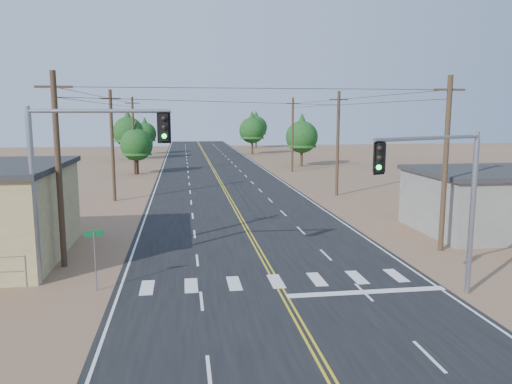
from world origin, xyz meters
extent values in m
plane|color=#91694E|center=(0.00, 0.00, 0.00)|extent=(220.00, 220.00, 0.00)
cube|color=black|center=(0.00, 30.00, 0.01)|extent=(15.00, 200.00, 0.02)
cylinder|color=gray|center=(-11.50, 9.00, 0.75)|extent=(0.06, 0.06, 1.50)
cylinder|color=#4C3826|center=(-10.50, 12.00, 5.00)|extent=(0.30, 0.30, 10.00)
cube|color=#4C3826|center=(-10.50, 12.00, 9.20)|extent=(1.80, 0.12, 0.12)
cylinder|color=#4C3826|center=(-10.50, 32.00, 5.00)|extent=(0.30, 0.30, 10.00)
cube|color=#4C3826|center=(-10.50, 32.00, 9.20)|extent=(1.80, 0.12, 0.12)
cylinder|color=#4C3826|center=(-10.50, 52.00, 5.00)|extent=(0.30, 0.30, 10.00)
cube|color=#4C3826|center=(-10.50, 52.00, 9.20)|extent=(1.80, 0.12, 0.12)
cylinder|color=#4C3826|center=(10.50, 12.00, 5.00)|extent=(0.30, 0.30, 10.00)
cube|color=#4C3826|center=(10.50, 12.00, 9.20)|extent=(1.80, 0.12, 0.12)
cylinder|color=#4C3826|center=(10.50, 32.00, 5.00)|extent=(0.30, 0.30, 10.00)
cube|color=#4C3826|center=(10.50, 32.00, 9.20)|extent=(1.80, 0.12, 0.12)
cylinder|color=#4C3826|center=(10.50, 52.00, 5.00)|extent=(0.30, 0.30, 10.00)
cube|color=#4C3826|center=(10.50, 52.00, 9.20)|extent=(1.80, 0.12, 0.12)
cylinder|color=gray|center=(-11.00, 9.26, 3.95)|extent=(0.27, 0.27, 7.89)
cylinder|color=gray|center=(-11.00, 9.26, 7.89)|extent=(0.20, 0.20, 0.68)
cylinder|color=gray|center=(-7.87, 9.12, 8.01)|extent=(6.28, 0.45, 0.18)
cube|color=black|center=(-5.07, 9.00, 7.27)|extent=(0.41, 0.36, 1.24)
sphere|color=black|center=(-5.06, 8.80, 7.67)|extent=(0.23, 0.23, 0.23)
sphere|color=black|center=(-5.06, 8.80, 7.27)|extent=(0.23, 0.23, 0.23)
sphere|color=#0CE533|center=(-5.06, 8.80, 6.88)|extent=(0.23, 0.23, 0.23)
cylinder|color=gray|center=(8.11, 5.27, 3.42)|extent=(0.23, 0.23, 6.85)
cylinder|color=gray|center=(8.11, 5.27, 6.85)|extent=(0.18, 0.18, 0.59)
cylinder|color=gray|center=(5.34, 4.06, 6.95)|extent=(5.60, 2.57, 0.16)
cube|color=black|center=(2.84, 2.96, 6.31)|extent=(0.43, 0.41, 1.08)
sphere|color=black|center=(2.77, 2.80, 6.65)|extent=(0.20, 0.20, 0.20)
sphere|color=black|center=(2.77, 2.80, 6.31)|extent=(0.20, 0.20, 0.20)
sphere|color=#0CE533|center=(2.77, 2.80, 5.97)|extent=(0.20, 0.20, 0.20)
cylinder|color=gray|center=(-8.22, 8.00, 1.38)|extent=(0.07, 0.07, 2.75)
cube|color=#0E642D|center=(-8.22, 8.00, 2.64)|extent=(0.81, 0.23, 0.28)
cylinder|color=#3F2D1E|center=(-10.22, 52.55, 1.26)|extent=(0.41, 0.41, 2.52)
cone|color=#124116|center=(-10.22, 52.55, 4.76)|extent=(3.92, 3.92, 4.48)
sphere|color=#124116|center=(-10.22, 52.55, 3.85)|extent=(4.20, 4.20, 4.20)
cylinder|color=#3F2D1E|center=(-13.46, 74.06, 1.56)|extent=(0.49, 0.49, 3.12)
cone|color=#124116|center=(-13.46, 74.06, 5.90)|extent=(4.86, 4.86, 5.55)
sphere|color=#124116|center=(-13.46, 74.06, 4.77)|extent=(5.20, 5.20, 5.20)
cylinder|color=#3F2D1E|center=(-11.46, 85.48, 1.31)|extent=(0.45, 0.45, 2.62)
cone|color=#124116|center=(-11.46, 85.48, 4.95)|extent=(4.07, 4.07, 4.66)
sphere|color=#124116|center=(-11.46, 85.48, 4.00)|extent=(4.37, 4.37, 4.37)
cylinder|color=#3F2D1E|center=(13.45, 58.89, 1.44)|extent=(0.42, 0.42, 2.89)
cone|color=#124116|center=(13.45, 58.89, 5.46)|extent=(4.49, 4.49, 5.14)
sphere|color=#124116|center=(13.45, 58.89, 4.41)|extent=(4.81, 4.81, 4.81)
cylinder|color=#3F2D1E|center=(9.28, 82.81, 1.52)|extent=(0.44, 0.44, 3.04)
cone|color=#124116|center=(9.28, 82.81, 5.75)|extent=(4.73, 4.73, 5.41)
sphere|color=#124116|center=(9.28, 82.81, 4.65)|extent=(5.07, 5.07, 5.07)
cylinder|color=#3F2D1E|center=(12.61, 100.43, 1.55)|extent=(0.45, 0.45, 3.11)
cone|color=#124116|center=(12.61, 100.43, 5.87)|extent=(4.83, 4.83, 5.52)
sphere|color=#124116|center=(12.61, 100.43, 4.74)|extent=(5.18, 5.18, 5.18)
camera|label=1|loc=(-4.24, -14.32, 7.89)|focal=35.00mm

